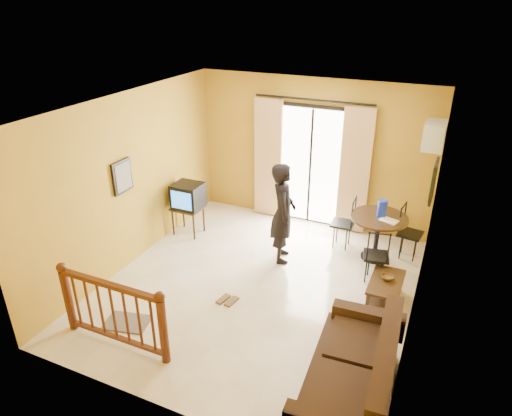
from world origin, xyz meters
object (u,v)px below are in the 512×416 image
at_px(dining_table, 378,225).
at_px(coffee_table, 385,288).
at_px(television, 188,196).
at_px(sofa, 356,378).
at_px(standing_person, 283,213).

relative_size(dining_table, coffee_table, 1.16).
bearing_deg(television, coffee_table, -10.04).
bearing_deg(coffee_table, sofa, -89.73).
distance_m(coffee_table, sofa, 1.98).
bearing_deg(coffee_table, television, 170.13).
bearing_deg(dining_table, television, -170.87).
xyz_separation_m(television, standing_person, (1.90, -0.12, 0.09)).
bearing_deg(sofa, standing_person, 122.80).
bearing_deg(sofa, coffee_table, 86.87).
distance_m(sofa, standing_person, 3.14).
relative_size(coffee_table, standing_person, 0.47).
distance_m(coffee_table, standing_person, 1.99).
xyz_separation_m(television, coffee_table, (3.72, -0.65, -0.53)).
height_order(television, dining_table, television).
height_order(coffee_table, standing_person, standing_person).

